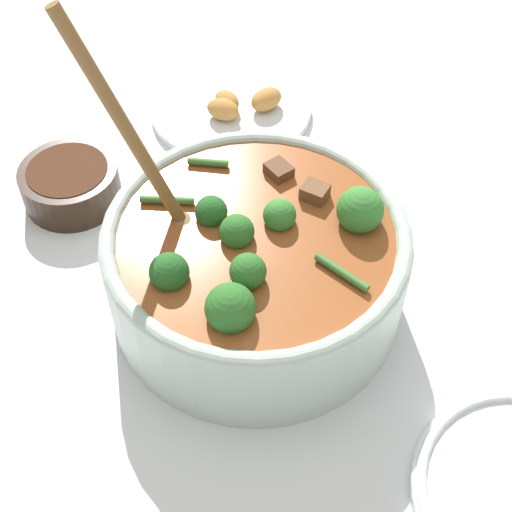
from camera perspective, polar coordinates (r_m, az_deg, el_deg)
ground_plane at (r=0.71m, az=-0.00°, el=-3.55°), size 4.00×4.00×0.00m
stew_bowl at (r=0.66m, az=-0.01°, el=-0.45°), size 0.28×0.28×0.30m
condiment_bowl at (r=0.81m, az=-14.64°, el=5.71°), size 0.11×0.11×0.04m
food_plate at (r=0.91m, az=-1.89°, el=11.75°), size 0.20×0.20×0.04m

